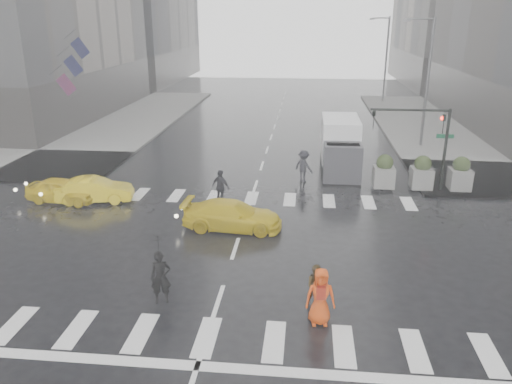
# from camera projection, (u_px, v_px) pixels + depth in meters

# --- Properties ---
(ground) EXTENTS (120.00, 120.00, 0.00)m
(ground) POSITION_uv_depth(u_px,v_px,m) (235.00, 248.00, 20.34)
(ground) COLOR black
(ground) RESTS_ON ground
(sidewalk_nw) EXTENTS (35.00, 35.00, 0.15)m
(sidewalk_nw) POSITION_uv_depth(u_px,v_px,m) (18.00, 138.00, 38.60)
(sidewalk_nw) COLOR slate
(sidewalk_nw) RESTS_ON ground
(road_markings) EXTENTS (18.00, 48.00, 0.01)m
(road_markings) POSITION_uv_depth(u_px,v_px,m) (235.00, 248.00, 20.33)
(road_markings) COLOR silver
(road_markings) RESTS_ON ground
(traffic_signal_pole) EXTENTS (4.45, 0.42, 4.50)m
(traffic_signal_pole) POSITION_uv_depth(u_px,v_px,m) (427.00, 133.00, 25.92)
(traffic_signal_pole) COLOR black
(traffic_signal_pole) RESTS_ON ground
(street_lamp_near) EXTENTS (2.15, 0.22, 9.00)m
(street_lamp_near) POSITION_uv_depth(u_px,v_px,m) (426.00, 77.00, 34.54)
(street_lamp_near) COLOR #59595B
(street_lamp_near) RESTS_ON ground
(street_lamp_far) EXTENTS (2.15, 0.22, 9.00)m
(street_lamp_far) POSITION_uv_depth(u_px,v_px,m) (385.00, 56.00, 53.31)
(street_lamp_far) COLOR #59595B
(street_lamp_far) RESTS_ON ground
(planter_west) EXTENTS (1.10, 1.10, 1.80)m
(planter_west) POSITION_uv_depth(u_px,v_px,m) (384.00, 172.00, 27.03)
(planter_west) COLOR slate
(planter_west) RESTS_ON ground
(planter_mid) EXTENTS (1.10, 1.10, 1.80)m
(planter_mid) POSITION_uv_depth(u_px,v_px,m) (422.00, 173.00, 26.84)
(planter_mid) COLOR slate
(planter_mid) RESTS_ON ground
(planter_east) EXTENTS (1.10, 1.10, 1.80)m
(planter_east) POSITION_uv_depth(u_px,v_px,m) (460.00, 174.00, 26.65)
(planter_east) COLOR slate
(planter_east) RESTS_ON ground
(flag_cluster) EXTENTS (2.87, 3.06, 4.69)m
(flag_cluster) POSITION_uv_depth(u_px,v_px,m) (69.00, 63.00, 37.27)
(flag_cluster) COLOR #59595B
(flag_cluster) RESTS_ON ground
(pedestrian_black) EXTENTS (1.19, 1.20, 2.43)m
(pedestrian_black) POSITION_uv_depth(u_px,v_px,m) (159.00, 259.00, 16.01)
(pedestrian_black) COLOR black
(pedestrian_black) RESTS_ON ground
(pedestrian_brown) EXTENTS (0.74, 0.59, 1.48)m
(pedestrian_brown) POSITION_uv_depth(u_px,v_px,m) (317.00, 286.00, 16.03)
(pedestrian_brown) COLOR #423117
(pedestrian_brown) RESTS_ON ground
(pedestrian_orange) EXTENTS (0.96, 0.68, 1.85)m
(pedestrian_orange) POSITION_uv_depth(u_px,v_px,m) (320.00, 296.00, 15.10)
(pedestrian_orange) COLOR #D8430F
(pedestrian_orange) RESTS_ON ground
(pedestrian_far_a) EXTENTS (1.22, 1.05, 1.78)m
(pedestrian_far_a) POSITION_uv_depth(u_px,v_px,m) (221.00, 187.00, 24.87)
(pedestrian_far_a) COLOR black
(pedestrian_far_a) RESTS_ON ground
(pedestrian_far_b) EXTENTS (1.34, 1.24, 1.84)m
(pedestrian_far_b) POSITION_uv_depth(u_px,v_px,m) (304.00, 166.00, 28.27)
(pedestrian_far_b) COLOR black
(pedestrian_far_b) RESTS_ON ground
(taxi_front) EXTENTS (3.78, 1.82, 1.24)m
(taxi_front) POSITION_uv_depth(u_px,v_px,m) (63.00, 190.00, 25.27)
(taxi_front) COLOR #DDBE0B
(taxi_front) RESTS_ON ground
(taxi_mid) EXTENTS (3.97, 2.02, 1.25)m
(taxi_mid) POSITION_uv_depth(u_px,v_px,m) (94.00, 190.00, 25.29)
(taxi_mid) COLOR #DDBE0B
(taxi_mid) RESTS_ON ground
(taxi_rear) EXTENTS (3.95, 1.96, 1.27)m
(taxi_rear) POSITION_uv_depth(u_px,v_px,m) (232.00, 215.00, 22.04)
(taxi_rear) COLOR #DDBE0B
(taxi_rear) RESTS_ON ground
(box_truck) EXTENTS (2.20, 5.86, 3.12)m
(box_truck) POSITION_uv_depth(u_px,v_px,m) (341.00, 144.00, 30.01)
(box_truck) COLOR white
(box_truck) RESTS_ON ground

